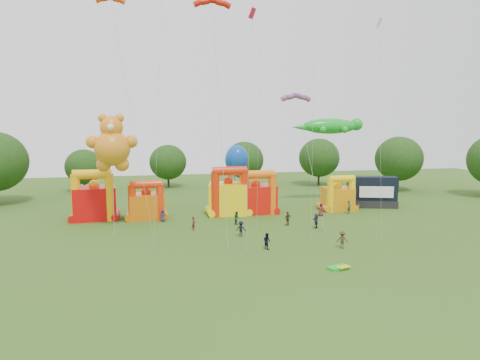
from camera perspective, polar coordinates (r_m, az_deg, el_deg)
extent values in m
plane|color=#345518|center=(38.45, 6.95, -12.51)|extent=(160.00, 160.00, 0.00)
cylinder|color=#352314|center=(91.49, 20.30, -0.16)|extent=(0.44, 0.44, 3.72)
ellipsoid|color=#1C3B12|center=(91.05, 20.43, 2.68)|extent=(9.30, 9.30, 8.89)
cylinder|color=#352314|center=(94.96, 10.45, 0.36)|extent=(0.44, 0.44, 3.51)
ellipsoid|color=#1C3B12|center=(94.55, 10.51, 2.95)|extent=(8.77, 8.78, 8.39)
cylinder|color=#352314|center=(91.69, 0.56, 0.18)|extent=(0.44, 0.44, 3.30)
ellipsoid|color=#1C3B12|center=(91.28, 0.57, 2.69)|extent=(8.25, 8.25, 7.88)
cylinder|color=#352314|center=(91.60, -9.52, 0.00)|extent=(0.44, 0.44, 3.09)
ellipsoid|color=#1C3B12|center=(91.20, -9.57, 2.36)|extent=(7.73, 7.72, 7.38)
cylinder|color=#352314|center=(89.69, -20.00, -0.56)|extent=(0.44, 0.44, 2.88)
ellipsoid|color=#1C3B12|center=(89.31, -20.10, 1.68)|extent=(7.20, 7.20, 6.88)
cube|color=red|center=(62.87, -18.79, -2.92)|extent=(6.01, 5.00, 4.54)
cylinder|color=#FFAC0D|center=(61.44, -21.03, -2.33)|extent=(1.23, 1.23, 6.49)
cylinder|color=#FFAC0D|center=(60.89, -16.97, -2.25)|extent=(1.23, 1.23, 6.49)
cylinder|color=#FFAC0D|center=(60.70, -19.13, 0.73)|extent=(4.98, 1.29, 1.29)
sphere|color=#FFAC0D|center=(62.49, -18.89, -0.60)|extent=(1.40, 1.40, 1.40)
cube|color=#CE610B|center=(61.43, -12.36, -3.43)|extent=(5.14, 4.26, 3.51)
cylinder|color=red|center=(59.97, -14.18, -3.01)|extent=(1.06, 1.06, 5.01)
cylinder|color=red|center=(59.93, -10.59, -2.92)|extent=(1.06, 1.06, 5.01)
cylinder|color=red|center=(59.54, -12.45, -0.59)|extent=(4.29, 1.11, 1.11)
sphere|color=red|center=(61.09, -12.41, -1.53)|extent=(1.40, 1.40, 1.40)
cube|color=yellow|center=(62.96, -1.60, -2.50)|extent=(6.21, 5.34, 4.59)
cylinder|color=red|center=(60.91, -3.31, -1.90)|extent=(1.20, 1.20, 6.56)
cylinder|color=red|center=(61.68, 0.61, -1.77)|extent=(1.20, 1.20, 6.56)
cylinder|color=red|center=(60.82, -1.34, 1.21)|extent=(4.86, 1.26, 1.26)
sphere|color=red|center=(62.57, -1.61, -0.16)|extent=(1.40, 1.40, 1.40)
cube|color=red|center=(64.01, 2.07, -2.54)|extent=(5.78, 4.76, 4.15)
cylinder|color=orange|center=(61.85, 0.51, -2.05)|extent=(1.21, 1.21, 5.93)
cylinder|color=orange|center=(62.90, 4.32, -1.91)|extent=(1.21, 1.21, 5.93)
cylinder|color=orange|center=(61.93, 2.45, 0.73)|extent=(4.89, 1.27, 1.27)
sphere|color=orange|center=(63.65, 2.08, -0.43)|extent=(1.40, 1.40, 1.40)
cube|color=orange|center=(67.74, 12.85, -2.45)|extent=(4.91, 4.13, 3.52)
cylinder|color=yellow|center=(65.73, 11.96, -2.05)|extent=(0.99, 0.99, 5.02)
cylinder|color=yellow|center=(67.22, 14.69, -1.93)|extent=(0.99, 0.99, 5.02)
cylinder|color=yellow|center=(66.11, 13.40, 0.16)|extent=(3.99, 1.04, 1.04)
sphere|color=yellow|center=(67.43, 12.90, -0.72)|extent=(1.40, 1.40, 1.40)
cube|color=black|center=(71.85, 17.16, -3.02)|extent=(8.10, 4.99, 1.10)
cube|color=black|center=(71.64, 17.16, -1.06)|extent=(7.99, 4.63, 3.80)
cube|color=white|center=(70.42, 17.73, -1.54)|extent=(5.02, 1.64, 1.78)
cylinder|color=black|center=(69.46, 15.42, -3.42)|extent=(0.30, 0.90, 0.90)
cylinder|color=black|center=(72.43, 19.70, -3.16)|extent=(0.30, 0.90, 0.90)
sphere|color=orange|center=(55.75, -16.67, 4.08)|extent=(4.43, 4.43, 4.43)
sphere|color=orange|center=(55.68, -16.77, 6.77)|extent=(2.82, 2.82, 2.82)
sphere|color=orange|center=(55.78, -17.86, 7.87)|extent=(1.11, 1.11, 1.11)
sphere|color=orange|center=(55.61, -15.77, 7.95)|extent=(1.11, 1.11, 1.11)
sphere|color=orange|center=(55.95, -19.08, 4.82)|extent=(1.61, 1.61, 1.61)
sphere|color=orange|center=(55.57, -14.31, 4.98)|extent=(1.61, 1.61, 1.61)
sphere|color=orange|center=(55.99, -17.73, 1.98)|extent=(1.81, 1.81, 1.81)
sphere|color=orange|center=(55.81, -15.46, 2.05)|extent=(1.81, 1.81, 1.81)
sphere|color=white|center=(54.32, -16.89, 6.76)|extent=(0.81, 0.81, 0.81)
ellipsoid|color=green|center=(73.27, 11.93, 7.05)|extent=(9.71, 3.03, 2.58)
sphere|color=green|center=(75.31, 15.26, 7.17)|extent=(2.09, 2.09, 2.09)
cone|color=green|center=(71.42, 8.28, 6.98)|extent=(3.79, 1.52, 1.52)
sphere|color=green|center=(75.44, 12.78, 6.60)|extent=(1.14, 1.14, 1.14)
sphere|color=green|center=(72.69, 13.78, 6.55)|extent=(1.14, 1.14, 1.14)
sphere|color=green|center=(73.93, 10.09, 6.65)|extent=(1.14, 1.14, 1.14)
sphere|color=green|center=(71.13, 11.01, 6.61)|extent=(1.14, 1.14, 1.14)
ellipsoid|color=#0B42AC|center=(66.62, -0.43, 2.83)|extent=(3.58, 3.58, 4.30)
cone|color=#591E8C|center=(67.04, 0.55, 1.17)|extent=(0.81, 0.81, 2.87)
cone|color=#591E8C|center=(67.90, -0.11, 1.24)|extent=(0.81, 0.81, 2.87)
cone|color=#591E8C|center=(67.67, -1.08, 1.22)|extent=(0.81, 0.81, 2.87)
cone|color=#591E8C|center=(66.58, -1.41, 1.12)|extent=(0.81, 0.81, 2.87)
cone|color=#591E8C|center=(65.70, -0.75, 1.04)|extent=(0.81, 0.81, 2.87)
cone|color=#591E8C|center=(65.94, 0.25, 1.06)|extent=(0.81, 0.81, 2.87)
cube|color=red|center=(51.06, 1.64, 21.34)|extent=(1.02, 1.02, 1.10)
cube|color=white|center=(59.49, 18.08, 19.31)|extent=(1.02, 1.02, 1.10)
cube|color=green|center=(40.75, 12.94, -11.31)|extent=(2.21, 1.57, 0.24)
cube|color=yellow|center=(40.62, 13.65, -11.19)|extent=(1.33, 0.94, 0.10)
imported|color=#262940|center=(59.12, -10.26, -4.71)|extent=(0.93, 0.74, 1.65)
imported|color=#59191D|center=(53.95, -6.20, -5.76)|extent=(0.59, 0.72, 1.71)
imported|color=#1B432F|center=(56.55, -0.44, -5.08)|extent=(0.83, 0.98, 1.76)
imported|color=black|center=(50.65, 0.13, -6.52)|extent=(1.31, 0.98, 1.81)
imported|color=#42301A|center=(56.32, 6.37, -5.13)|extent=(1.17, 0.90, 1.85)
imported|color=#2A2A46|center=(55.44, 10.11, -5.39)|extent=(0.71, 1.78, 1.87)
imported|color=maroon|center=(62.89, 10.75, -3.89)|extent=(0.97, 0.68, 1.89)
imported|color=#1B442C|center=(65.43, 14.35, -3.51)|extent=(0.86, 0.83, 1.98)
imported|color=black|center=(45.69, 3.59, -8.12)|extent=(0.98, 1.05, 1.73)
imported|color=#3D2B18|center=(47.12, 13.48, -7.75)|extent=(1.37, 1.11, 1.85)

